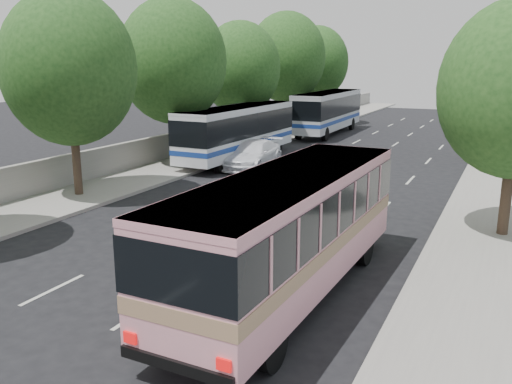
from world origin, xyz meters
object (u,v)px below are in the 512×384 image
Objects in this scene: tour_coach_front at (238,128)px; tour_coach_rear at (328,109)px; pink_bus at (290,221)px; pink_taxi at (238,214)px; white_pickup at (253,154)px.

tour_coach_rear reaches higher than tour_coach_front.
pink_bus reaches higher than pink_taxi.
pink_bus is at bearing -41.20° from pink_taxi.
tour_coach_rear is (-5.79, 27.26, 1.26)m from pink_taxi.
tour_coach_front is 14.14m from tour_coach_rear.
pink_taxi is 0.93× the size of white_pickup.
pink_bus is at bearing -65.02° from white_pickup.
pink_taxi is (-3.37, 3.63, -1.17)m from pink_bus.
white_pickup is 0.47× the size of tour_coach_front.
pink_bus is 32.22m from tour_coach_rear.
pink_bus is 19.63m from tour_coach_front.
tour_coach_rear is at bearing 87.14° from tour_coach_front.
tour_coach_rear is at bearing 108.16° from pink_bus.
white_pickup is (-5.00, 11.50, -0.06)m from pink_taxi.
pink_bus is 2.10× the size of pink_taxi.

